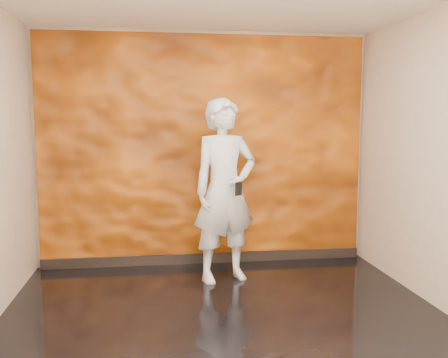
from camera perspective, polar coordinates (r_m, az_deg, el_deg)
room at (r=4.09m, az=0.57°, el=1.82°), size 4.02×4.02×2.81m
feature_wall at (r=6.03m, az=-2.25°, el=3.26°), size 3.90×0.06×2.75m
baseboard at (r=6.21m, az=-2.15°, el=-9.01°), size 3.90×0.04×0.12m
man at (r=5.39m, az=0.11°, el=-1.32°), size 0.83×0.67×1.98m
phone at (r=5.12m, az=1.67°, el=-1.14°), size 0.07×0.04×0.14m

